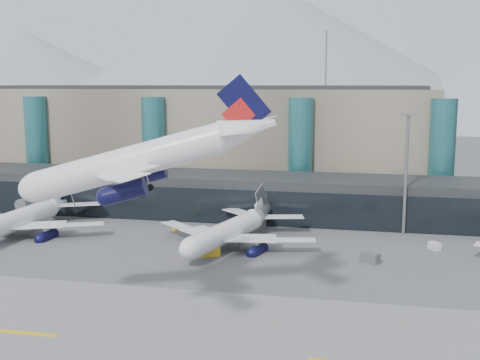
% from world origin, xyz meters
% --- Properties ---
extents(ground, '(900.00, 900.00, 0.00)m').
position_xyz_m(ground, '(0.00, 0.00, 0.00)').
color(ground, '#515154').
rests_on(ground, ground).
extents(runway_strip, '(400.00, 40.00, 0.04)m').
position_xyz_m(runway_strip, '(0.00, -15.00, 0.02)').
color(runway_strip, slate).
rests_on(runway_strip, ground).
extents(runway_markings, '(128.00, 1.00, 0.02)m').
position_xyz_m(runway_markings, '(-0.00, -15.00, 0.05)').
color(runway_markings, gold).
rests_on(runway_markings, ground).
extents(concourse, '(170.00, 27.00, 10.00)m').
position_xyz_m(concourse, '(-0.02, 57.73, 4.97)').
color(concourse, black).
rests_on(concourse, ground).
extents(terminal_main, '(130.00, 30.00, 31.00)m').
position_xyz_m(terminal_main, '(-25.00, 90.00, 15.44)').
color(terminal_main, gray).
rests_on(terminal_main, ground).
extents(teal_towers, '(116.40, 19.40, 46.00)m').
position_xyz_m(teal_towers, '(-14.99, 74.01, 14.01)').
color(teal_towers, '#286C71').
rests_on(teal_towers, ground).
extents(mountain_ridge, '(910.00, 400.00, 110.00)m').
position_xyz_m(mountain_ridge, '(15.97, 380.00, 45.74)').
color(mountain_ridge, gray).
rests_on(mountain_ridge, ground).
extents(lightmast_mid, '(3.00, 1.20, 25.60)m').
position_xyz_m(lightmast_mid, '(30.00, 48.00, 14.42)').
color(lightmast_mid, slate).
rests_on(lightmast_mid, ground).
extents(hero_jet, '(35.91, 35.72, 11.63)m').
position_xyz_m(hero_jet, '(-4.79, -8.35, 23.31)').
color(hero_jet, white).
rests_on(hero_jet, ground).
extents(jet_parked_left, '(38.12, 37.11, 12.28)m').
position_xyz_m(jet_parked_left, '(-49.01, 32.55, 4.64)').
color(jet_parked_left, white).
rests_on(jet_parked_left, ground).
extents(jet_parked_mid, '(34.87, 36.22, 11.63)m').
position_xyz_m(jet_parked_mid, '(-3.34, 32.41, 4.40)').
color(jet_parked_mid, white).
rests_on(jet_parked_mid, ground).
extents(veh_a, '(2.95, 1.66, 1.66)m').
position_xyz_m(veh_a, '(-53.03, 29.72, 0.83)').
color(veh_a, silver).
rests_on(veh_a, ground).
extents(veh_b, '(2.00, 2.56, 1.29)m').
position_xyz_m(veh_b, '(-17.95, 41.51, 0.65)').
color(veh_b, gold).
rests_on(veh_b, ground).
extents(veh_c, '(3.74, 3.28, 1.85)m').
position_xyz_m(veh_c, '(23.02, 25.48, 0.92)').
color(veh_c, '#4E4E53').
rests_on(veh_c, ground).
extents(veh_g, '(2.51, 2.81, 1.42)m').
position_xyz_m(veh_g, '(35.20, 36.83, 0.71)').
color(veh_g, silver).
rests_on(veh_g, ground).
extents(veh_h, '(3.83, 3.24, 1.87)m').
position_xyz_m(veh_h, '(-5.97, 23.63, 0.94)').
color(veh_h, gold).
rests_on(veh_h, ground).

